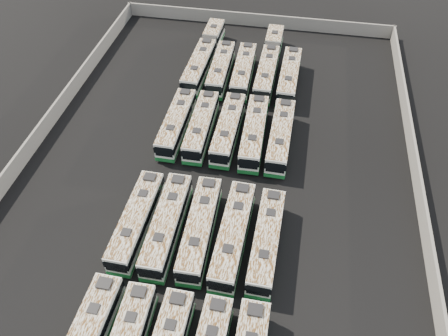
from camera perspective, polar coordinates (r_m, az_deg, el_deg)
ground at (r=49.58m, az=-1.36°, el=-1.51°), size 140.00×140.00×0.00m
perimeter_wall at (r=48.77m, az=-1.38°, el=-0.63°), size 45.20×73.20×2.20m
bus_midfront_far_left at (r=44.61m, az=-11.31°, el=-6.75°), size 2.51×11.33×3.18m
bus_midfront_left at (r=43.76m, az=-7.46°, el=-7.36°), size 2.56×11.59×3.26m
bus_midfront_center at (r=43.19m, az=-3.15°, el=-7.91°), size 2.72×11.56×3.24m
bus_midfront_right at (r=42.65m, az=1.18°, el=-8.76°), size 2.76×11.76×3.30m
bus_midfront_far_right at (r=42.55m, az=5.56°, el=-9.44°), size 2.57×11.20×3.14m
bus_midback_far_left at (r=54.57m, az=-6.22°, el=5.83°), size 2.39×11.23×3.16m
bus_midback_left at (r=53.89m, az=-2.99°, el=5.49°), size 2.57×11.33×3.18m
bus_midback_center at (r=53.38m, az=0.55°, el=5.13°), size 2.52×11.45×3.22m
bus_midback_right at (r=52.97m, az=3.95°, el=4.66°), size 2.75×11.68×3.28m
bus_midback_far_right at (r=52.79m, az=7.39°, el=4.13°), size 2.56×11.49×3.23m
bus_back_far_left at (r=67.01m, az=-2.60°, el=14.48°), size 2.88×18.01×3.26m
bus_back_left at (r=63.91m, az=-0.42°, el=12.80°), size 2.61×11.40×3.20m
bus_back_center at (r=63.49m, az=2.55°, el=12.51°), size 2.67×11.43×3.21m
bus_back_right at (r=65.75m, az=5.92°, el=13.59°), size 2.59×17.74×3.21m
bus_back_far_right at (r=62.93m, az=8.50°, el=11.72°), size 2.66×11.60×3.26m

